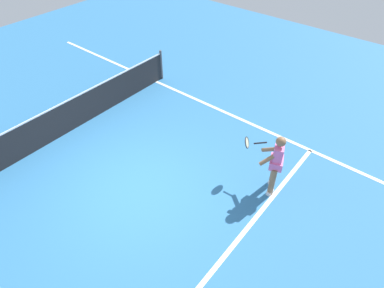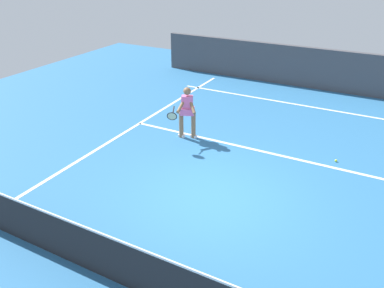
{
  "view_description": "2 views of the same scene",
  "coord_description": "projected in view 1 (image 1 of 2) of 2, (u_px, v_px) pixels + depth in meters",
  "views": [
    {
      "loc": [
        -3.25,
        -4.35,
        5.98
      ],
      "look_at": [
        1.18,
        -0.76,
        1.03
      ],
      "focal_mm": 31.24,
      "sensor_mm": 36.0,
      "label": 1
    },
    {
      "loc": [
        -3.02,
        6.69,
        5.02
      ],
      "look_at": [
        0.93,
        -0.68,
        0.82
      ],
      "focal_mm": 36.39,
      "sensor_mm": 36.0,
      "label": 2
    }
  ],
  "objects": [
    {
      "name": "ground_plane",
      "position": [
        136.0,
        189.0,
        7.9
      ],
      "size": [
        23.98,
        23.98,
        0.0
      ],
      "primitive_type": "plane",
      "color": "teal"
    },
    {
      "name": "service_line_marking",
      "position": [
        228.0,
        252.0,
        6.64
      ],
      "size": [
        7.79,
        0.1,
        0.01
      ],
      "primitive_type": "cube",
      "color": "white",
      "rests_on": "ground"
    },
    {
      "name": "sideline_right_marking",
      "position": [
        229.0,
        114.0,
        10.18
      ],
      "size": [
        0.1,
        16.44,
        0.01
      ],
      "primitive_type": "cube",
      "color": "white",
      "rests_on": "ground"
    },
    {
      "name": "court_net",
      "position": [
        55.0,
        123.0,
        9.03
      ],
      "size": [
        8.47,
        0.08,
        1.05
      ],
      "color": "#4C4C51",
      "rests_on": "ground"
    },
    {
      "name": "tennis_player",
      "position": [
        275.0,
        161.0,
        7.38
      ],
      "size": [
        0.67,
        1.11,
        1.55
      ],
      "color": "#8C6647",
      "rests_on": "ground"
    }
  ]
}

